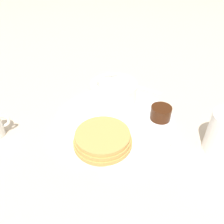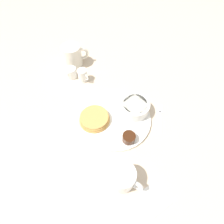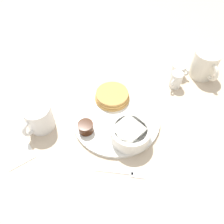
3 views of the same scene
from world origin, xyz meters
The scene contains 12 objects.
ground_plane centered at (0.00, 0.00, 0.00)m, with size 4.00×4.00×0.00m, color #C6B299.
plate centered at (0.00, 0.00, 0.01)m, with size 0.28×0.28×0.01m.
pancake_stack centered at (0.08, -0.02, 0.03)m, with size 0.12×0.12×0.03m.
bowl centered at (-0.08, -0.01, 0.04)m, with size 0.12×0.12×0.05m.
syrup_cup centered at (-0.01, 0.10, 0.03)m, with size 0.05×0.05×0.03m.
butter_ramekin centered at (-0.11, 0.00, 0.03)m, with size 0.05×0.05×0.04m.
coffee_mug centered at (0.06, 0.23, 0.04)m, with size 0.09×0.10×0.08m.
creamer_pitcher_near centered at (0.07, -0.26, 0.03)m, with size 0.04×0.06×0.06m.
creamer_pitcher_far centered at (0.11, -0.30, 0.02)m, with size 0.06×0.05×0.05m.
fork centered at (-0.18, 0.04, 0.00)m, with size 0.08×0.13×0.00m.
napkin centered at (0.00, 0.31, 0.00)m, with size 0.12×0.10×0.00m.
second_mug centered at (0.08, -0.38, 0.05)m, with size 0.13×0.09×0.10m.
Camera 2 is at (0.14, 0.34, 0.60)m, focal length 28.00 mm.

